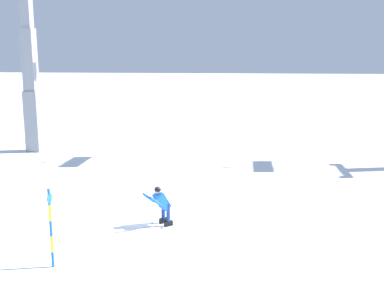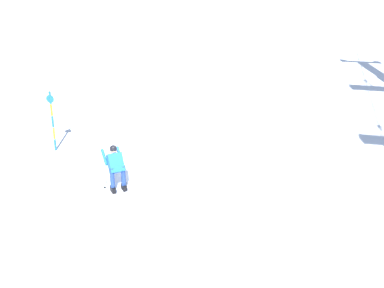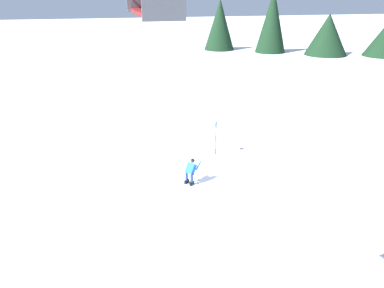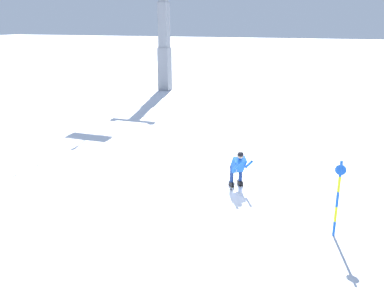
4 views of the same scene
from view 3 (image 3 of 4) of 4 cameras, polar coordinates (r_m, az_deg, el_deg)
The scene contains 4 objects.
ground_plane at distance 19.39m, azimuth 1.28°, elevation -6.58°, with size 260.00×260.00×0.00m, color white.
skier_carving_main at distance 19.49m, azimuth -0.16°, elevation -3.92°, with size 1.53×1.40×1.46m.
trail_marker_pole at distance 22.77m, azimuth 3.59°, elevation 1.05°, with size 0.07×0.28×2.13m.
tree_line_ridge at distance 64.04m, azimuth 15.70°, elevation 16.23°, with size 27.77×17.94×9.64m.
Camera 3 is at (4.42, 16.43, 9.30)m, focal length 35.50 mm.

